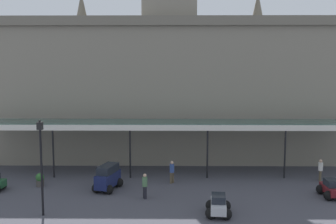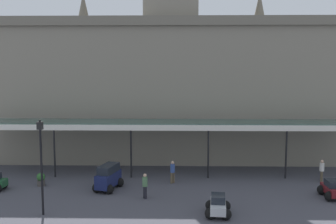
{
  "view_description": "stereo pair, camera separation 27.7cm",
  "coord_description": "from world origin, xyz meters",
  "views": [
    {
      "loc": [
        0.25,
        -15.85,
        8.51
      ],
      "look_at": [
        0.0,
        8.15,
        5.79
      ],
      "focal_mm": 41.54,
      "sensor_mm": 36.0,
      "label": 1
    },
    {
      "loc": [
        0.53,
        -15.84,
        8.51
      ],
      "look_at": [
        0.0,
        8.15,
        5.79
      ],
      "focal_mm": 41.54,
      "sensor_mm": 36.0,
      "label": 2
    }
  ],
  "objects": [
    {
      "name": "station_building",
      "position": [
        -0.0,
        20.76,
        7.15
      ],
      "size": [
        36.11,
        7.14,
        21.6
      ],
      "color": "gray",
      "rests_on": "ground"
    },
    {
      "name": "pedestrian_beside_cars",
      "position": [
        11.46,
        12.88,
        0.91
      ],
      "size": [
        0.34,
        0.38,
        1.67
      ],
      "color": "brown",
      "rests_on": "ground"
    },
    {
      "name": "car_maroon_sedan",
      "position": [
        10.82,
        9.21,
        0.5
      ],
      "size": [
        1.52,
        2.05,
        1.19
      ],
      "color": "maroon",
      "rests_on": "ground"
    },
    {
      "name": "victorian_lamppost",
      "position": [
        -7.24,
        5.83,
        3.43
      ],
      "size": [
        0.3,
        0.3,
        5.6
      ],
      "color": "black",
      "rests_on": "ground"
    },
    {
      "name": "car_navy_van",
      "position": [
        -4.25,
        10.64,
        0.81
      ],
      "size": [
        2.03,
        2.57,
        1.77
      ],
      "color": "#19214C",
      "rests_on": "ground"
    },
    {
      "name": "car_silver_sedan",
      "position": [
        2.96,
        6.02,
        0.5
      ],
      "size": [
        1.65,
        2.13,
        1.19
      ],
      "color": "#B2B5BA",
      "rests_on": "ground"
    },
    {
      "name": "pedestrian_crossing_forecourt",
      "position": [
        0.25,
        12.27,
        0.91
      ],
      "size": [
        0.34,
        0.34,
        1.67
      ],
      "color": "brown",
      "rests_on": "ground"
    },
    {
      "name": "entrance_canopy",
      "position": [
        0.0,
        14.97,
        4.09
      ],
      "size": [
        30.12,
        3.26,
        4.24
      ],
      "color": "#38564C",
      "rests_on": "ground"
    },
    {
      "name": "pedestrian_near_entrance",
      "position": [
        -1.52,
        8.8,
        0.91
      ],
      "size": [
        0.34,
        0.37,
        1.67
      ],
      "color": "black",
      "rests_on": "ground"
    },
    {
      "name": "planter_near_kerb",
      "position": [
        -9.3,
        11.39,
        0.49
      ],
      "size": [
        0.6,
        0.6,
        0.96
      ],
      "color": "#47423D",
      "rests_on": "ground"
    }
  ]
}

